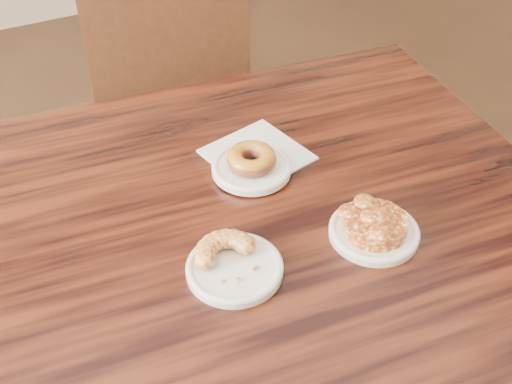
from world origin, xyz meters
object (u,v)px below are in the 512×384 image
cruller_fragment (234,259)px  glazed_donut (251,159)px  cafe_table (283,356)px  chair_far (166,101)px  apple_fritter (375,222)px

cruller_fragment → glazed_donut: bearing=57.5°
cafe_table → glazed_donut: glazed_donut is taller
cafe_table → cruller_fragment: (-0.13, -0.05, 0.40)m
glazed_donut → cafe_table: bearing=-92.1°
chair_far → cruller_fragment: bearing=87.2°
apple_fritter → cruller_fragment: 0.24m
glazed_donut → cruller_fragment: (-0.13, -0.21, -0.00)m
cafe_table → chair_far: size_ratio=1.10×
chair_far → glazed_donut: (-0.09, -0.75, 0.33)m
cafe_table → apple_fritter: (0.11, -0.08, 0.40)m
cafe_table → apple_fritter: bearing=-30.6°
chair_far → cruller_fragment: (-0.22, -0.96, 0.33)m
chair_far → cafe_table: bearing=94.3°
glazed_donut → cruller_fragment: bearing=-122.5°
cafe_table → chair_far: 0.92m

